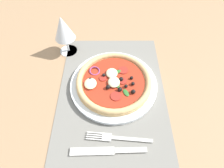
% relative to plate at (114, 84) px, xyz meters
% --- Properties ---
extents(ground_plane, '(1.90, 1.40, 0.02)m').
position_rel_plate_xyz_m(ground_plane, '(-0.02, 0.01, -0.02)').
color(ground_plane, '#9E7A56').
extents(placemat, '(0.47, 0.34, 0.00)m').
position_rel_plate_xyz_m(placemat, '(-0.02, 0.01, -0.01)').
color(placemat, slate).
rests_on(placemat, ground_plane).
extents(plate, '(0.28, 0.28, 0.01)m').
position_rel_plate_xyz_m(plate, '(0.00, 0.00, 0.00)').
color(plate, white).
rests_on(plate, placemat).
extents(pizza, '(0.24, 0.24, 0.03)m').
position_rel_plate_xyz_m(pizza, '(-0.00, 0.00, 0.02)').
color(pizza, tan).
rests_on(pizza, plate).
extents(fork, '(0.03, 0.18, 0.00)m').
position_rel_plate_xyz_m(fork, '(-0.18, -0.00, -0.00)').
color(fork, silver).
rests_on(fork, placemat).
extents(knife, '(0.02, 0.20, 0.01)m').
position_rel_plate_xyz_m(knife, '(-0.21, 0.02, -0.00)').
color(knife, silver).
rests_on(knife, placemat).
extents(wine_glass, '(0.07, 0.07, 0.15)m').
position_rel_plate_xyz_m(wine_glass, '(0.16, 0.17, 0.09)').
color(wine_glass, silver).
rests_on(wine_glass, ground_plane).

